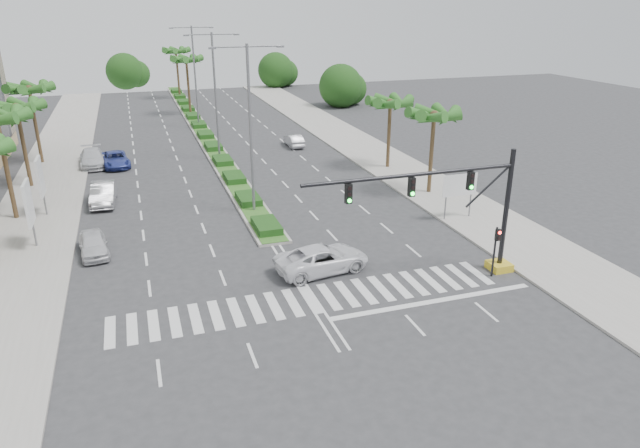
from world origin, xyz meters
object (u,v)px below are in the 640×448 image
object	(u,v)px
car_parked_b	(103,194)
car_crossing	(322,259)
car_parked_c	(115,159)
car_parked_a	(93,244)
car_right	(294,140)
car_parked_d	(92,158)

from	to	relation	value
car_parked_b	car_crossing	size ratio (longest dim) A/B	0.89
car_parked_c	car_parked_a	bearing A→B (deg)	-100.71
car_parked_b	car_parked_c	world-z (taller)	car_parked_b
car_parked_a	car_right	size ratio (longest dim) A/B	1.01
car_parked_b	car_crossing	distance (m)	20.61
car_parked_d	car_crossing	size ratio (longest dim) A/B	0.98
car_parked_d	car_crossing	bearing A→B (deg)	-67.80
car_crossing	car_right	world-z (taller)	car_crossing
car_parked_a	car_parked_d	bearing A→B (deg)	85.62
car_parked_b	car_parked_c	xyz separation A→B (m)	(0.84, 10.91, -0.11)
car_parked_d	car_right	distance (m)	20.36
car_crossing	car_parked_d	bearing A→B (deg)	17.45
car_parked_d	car_parked_b	bearing A→B (deg)	-87.24
car_parked_a	car_parked_b	size ratio (longest dim) A/B	0.82
car_crossing	car_parked_a	bearing A→B (deg)	54.28
car_parked_d	car_crossing	xyz separation A→B (m)	(13.45, -28.36, -0.02)
car_parked_b	car_parked_c	bearing A→B (deg)	88.71
car_parked_a	car_parked_c	xyz separation A→B (m)	(1.24, 20.84, 0.01)
car_parked_a	car_parked_b	xyz separation A→B (m)	(0.41, 9.93, 0.12)
car_parked_b	car_parked_c	distance (m)	10.94
car_parked_a	car_parked_c	world-z (taller)	car_parked_c
car_parked_a	car_parked_c	bearing A→B (deg)	80.04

